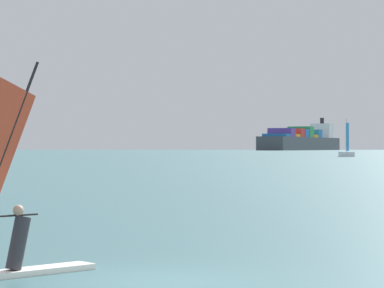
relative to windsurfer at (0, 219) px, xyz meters
name	(u,v)px	position (x,y,z in m)	size (l,w,h in m)	color
ground_plane	(153,282)	(3.02, -0.66, -1.17)	(4000.00, 4000.00, 0.00)	#386066
windsurfer	(0,219)	(0.00, 0.00, 0.00)	(3.44, 3.00, 4.48)	white
cargo_ship	(302,141)	(139.04, 830.59, 7.87)	(104.13, 170.21, 33.26)	#3F444C
small_sailboat	(346,153)	(54.58, 225.70, -0.13)	(3.31, 6.78, 10.59)	white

